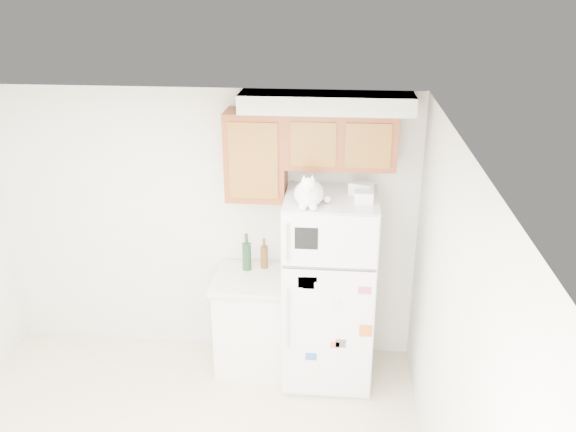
# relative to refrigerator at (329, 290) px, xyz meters

# --- Properties ---
(room_shell) EXTENTS (3.84, 4.04, 2.52)m
(room_shell) POSITION_rel_refrigerator_xyz_m (-1.02, -1.36, 0.82)
(room_shell) COLOR beige
(room_shell) RESTS_ON ground_plane
(refrigerator) EXTENTS (0.76, 0.78, 1.70)m
(refrigerator) POSITION_rel_refrigerator_xyz_m (0.00, 0.00, 0.00)
(refrigerator) COLOR white
(refrigerator) RESTS_ON ground_plane
(base_counter) EXTENTS (0.64, 0.64, 0.92)m
(base_counter) POSITION_rel_refrigerator_xyz_m (-0.69, 0.07, -0.39)
(base_counter) COLOR white
(base_counter) RESTS_ON ground_plane
(cat) EXTENTS (0.29, 0.42, 0.30)m
(cat) POSITION_rel_refrigerator_xyz_m (-0.17, -0.21, 0.96)
(cat) COLOR white
(cat) RESTS_ON refrigerator
(storage_box_back) EXTENTS (0.21, 0.18, 0.10)m
(storage_box_back) POSITION_rel_refrigerator_xyz_m (0.24, 0.11, 0.90)
(storage_box_back) COLOR white
(storage_box_back) RESTS_ON refrigerator
(storage_box_front) EXTENTS (0.15, 0.11, 0.09)m
(storage_box_front) POSITION_rel_refrigerator_xyz_m (0.25, -0.09, 0.89)
(storage_box_front) COLOR white
(storage_box_front) RESTS_ON refrigerator
(bottle_green) EXTENTS (0.08, 0.08, 0.34)m
(bottle_green) POSITION_rel_refrigerator_xyz_m (-0.74, 0.20, 0.24)
(bottle_green) COLOR #19381E
(bottle_green) RESTS_ON base_counter
(bottle_amber) EXTENTS (0.07, 0.07, 0.28)m
(bottle_amber) POSITION_rel_refrigerator_xyz_m (-0.59, 0.24, 0.21)
(bottle_amber) COLOR #593814
(bottle_amber) RESTS_ON base_counter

